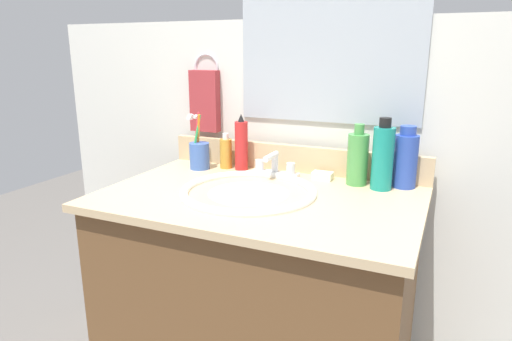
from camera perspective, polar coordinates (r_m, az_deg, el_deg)
vanity_cabinet at (r=1.47m, az=0.39°, el=-18.50°), size 0.86×0.54×0.78m
countertop at (r=1.29m, az=0.42°, el=-3.54°), size 0.90×0.59×0.02m
backsplash at (r=1.53m, az=4.67°, el=1.56°), size 0.90×0.02×0.09m
back_wall at (r=1.64m, az=5.25°, el=-4.61°), size 2.00×0.04×1.30m
mirror_panel at (r=1.50m, az=9.32°, el=16.77°), size 0.60×0.01×0.56m
towel_ring at (r=1.67m, az=-6.31°, el=12.90°), size 0.10×0.01×0.10m
hand_towel at (r=1.66m, az=-6.51°, el=8.74°), size 0.11×0.04×0.22m
sink_basin at (r=1.31m, az=-0.87°, el=-4.05°), size 0.40×0.40×0.11m
faucet at (r=1.47m, az=2.32°, el=0.35°), size 0.16×0.10×0.08m
bottle_toner_green at (r=1.40m, az=12.76°, el=1.51°), size 0.06×0.06×0.19m
bottle_mouthwash_teal at (r=1.36m, az=15.78°, el=1.64°), size 0.06×0.06×0.21m
bottle_shampoo_blue at (r=1.41m, az=18.45°, el=1.36°), size 0.07×0.07×0.19m
bottle_spray_red at (r=1.54m, az=-1.88°, el=3.28°), size 0.04×0.04×0.19m
bottle_oil_amber at (r=1.57m, az=-3.85°, el=2.25°), size 0.04×0.04×0.12m
cup_blue_plastic at (r=1.57m, az=-7.21°, el=2.07°), size 0.07×0.07×0.20m
soap_bar at (r=1.45m, az=8.43°, el=-0.67°), size 0.06×0.04×0.02m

